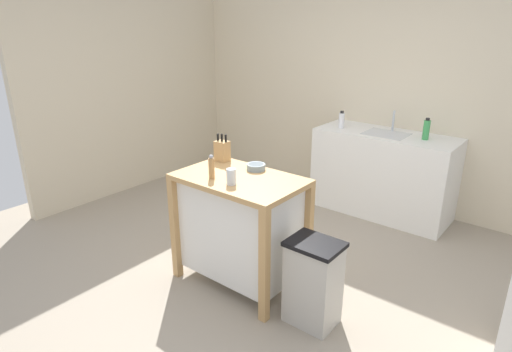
{
  "coord_description": "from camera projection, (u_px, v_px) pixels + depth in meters",
  "views": [
    {
      "loc": [
        1.89,
        -2.35,
        2.03
      ],
      "look_at": [
        -0.11,
        0.14,
        0.85
      ],
      "focal_mm": 30.22,
      "sensor_mm": 36.0,
      "label": 1
    }
  ],
  "objects": [
    {
      "name": "ground_plane",
      "position": [
        256.0,
        281.0,
        3.53
      ],
      "size": [
        6.14,
        6.14,
        0.0
      ],
      "primitive_type": "plane",
      "color": "gray",
      "rests_on": "ground"
    },
    {
      "name": "wall_back",
      "position": [
        384.0,
        88.0,
        4.74
      ],
      "size": [
        5.14,
        0.1,
        2.6
      ],
      "primitive_type": "cube",
      "color": "beige",
      "rests_on": "ground"
    },
    {
      "name": "wall_left",
      "position": [
        133.0,
        82.0,
        5.2
      ],
      "size": [
        0.1,
        2.86,
        2.6
      ],
      "primitive_type": "cube",
      "color": "beige",
      "rests_on": "ground"
    },
    {
      "name": "kitchen_island",
      "position": [
        240.0,
        224.0,
        3.37
      ],
      "size": [
        0.97,
        0.61,
        0.9
      ],
      "color": "tan",
      "rests_on": "ground"
    },
    {
      "name": "knife_block",
      "position": [
        222.0,
        151.0,
        3.57
      ],
      "size": [
        0.11,
        0.09,
        0.23
      ],
      "color": "tan",
      "rests_on": "kitchen_island"
    },
    {
      "name": "bowl_ceramic_small",
      "position": [
        256.0,
        167.0,
        3.38
      ],
      "size": [
        0.15,
        0.15,
        0.05
      ],
      "color": "gray",
      "rests_on": "kitchen_island"
    },
    {
      "name": "drinking_cup",
      "position": [
        231.0,
        177.0,
        3.07
      ],
      "size": [
        0.07,
        0.07,
        0.12
      ],
      "color": "silver",
      "rests_on": "kitchen_island"
    },
    {
      "name": "pepper_grinder",
      "position": [
        211.0,
        167.0,
        3.18
      ],
      "size": [
        0.04,
        0.04,
        0.18
      ],
      "color": "#AD7F4C",
      "rests_on": "kitchen_island"
    },
    {
      "name": "trash_bin",
      "position": [
        313.0,
        283.0,
        2.96
      ],
      "size": [
        0.36,
        0.28,
        0.63
      ],
      "color": "#B7B2A8",
      "rests_on": "ground"
    },
    {
      "name": "sink_counter",
      "position": [
        383.0,
        173.0,
        4.65
      ],
      "size": [
        1.45,
        0.6,
        0.89
      ],
      "color": "white",
      "rests_on": "ground"
    },
    {
      "name": "sink_faucet",
      "position": [
        393.0,
        121.0,
        4.56
      ],
      "size": [
        0.02,
        0.02,
        0.22
      ],
      "color": "#B7BCC1",
      "rests_on": "sink_counter"
    },
    {
      "name": "bottle_dish_soap",
      "position": [
        426.0,
        130.0,
        4.24
      ],
      "size": [
        0.06,
        0.06,
        0.22
      ],
      "color": "green",
      "rests_on": "sink_counter"
    },
    {
      "name": "bottle_hand_soap",
      "position": [
        342.0,
        120.0,
        4.69
      ],
      "size": [
        0.06,
        0.06,
        0.19
      ],
      "color": "white",
      "rests_on": "sink_counter"
    }
  ]
}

